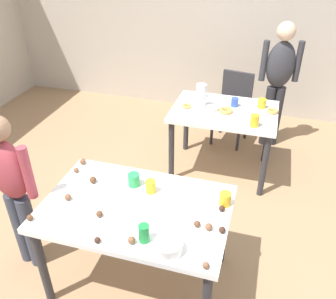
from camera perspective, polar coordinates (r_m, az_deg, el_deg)
ground_plane at (r=3.07m, az=-3.66°, el=-18.50°), size 6.40×6.40×0.00m
wall_back at (r=5.17m, az=8.48°, el=19.96°), size 6.40×0.10×2.60m
dining_table_near at (r=2.53m, az=-5.08°, el=-10.53°), size 1.28×0.84×0.75m
dining_table_far at (r=3.81m, az=8.85°, el=4.77°), size 1.07×0.77×0.75m
chair_far_table at (r=4.53m, az=10.39°, el=7.24°), size 0.46×0.46×0.87m
person_girl_near at (r=2.82m, az=-23.55°, el=-5.13°), size 0.46×0.25×1.34m
person_adult_far at (r=4.38m, az=17.23°, el=11.17°), size 0.45×0.27×1.50m
mixing_bowl at (r=2.15m, az=0.07°, el=-15.22°), size 0.17×0.17×0.08m
soda_can at (r=2.20m, az=-3.85°, el=-13.18°), size 0.07×0.07×0.12m
fork_near at (r=2.47m, az=-0.85°, el=-8.68°), size 0.17×0.02×0.01m
cup_near_0 at (r=2.55m, az=-2.78°, el=-5.90°), size 0.07×0.07×0.10m
cup_near_1 at (r=2.62m, az=-5.46°, el=-4.81°), size 0.09×0.09×0.10m
cup_near_2 at (r=2.47m, az=9.08°, el=-7.80°), size 0.08×0.08×0.10m
cake_ball_0 at (r=2.71m, az=-11.87°, el=-4.74°), size 0.05×0.05×0.05m
cake_ball_1 at (r=2.22m, az=-5.83°, el=-14.18°), size 0.05×0.05×0.05m
cake_ball_2 at (r=2.42m, az=-10.88°, el=-10.04°), size 0.04×0.04×0.04m
cake_ball_3 at (r=2.51m, az=-21.15°, el=-10.09°), size 0.04×0.04×0.04m
cake_ball_4 at (r=2.25m, az=-11.18°, el=-13.97°), size 0.04×0.04×0.04m
cake_ball_5 at (r=2.31m, az=4.66°, el=-11.72°), size 0.04×0.04×0.04m
cake_ball_6 at (r=2.30m, az=6.52°, el=-12.14°), size 0.05×0.05×0.05m
cake_ball_7 at (r=2.59m, az=-15.67°, el=-7.31°), size 0.05×0.05×0.05m
cake_ball_8 at (r=2.85m, az=-14.42°, el=-3.20°), size 0.04×0.04×0.04m
cake_ball_9 at (r=2.29m, az=8.62°, el=-12.55°), size 0.04×0.04×0.04m
cake_ball_10 at (r=2.93m, az=-13.42°, el=-1.86°), size 0.05×0.05×0.05m
cake_ball_11 at (r=2.44m, az=8.56°, el=-9.27°), size 0.04×0.04×0.04m
cake_ball_12 at (r=2.10m, az=6.05°, el=-17.89°), size 0.04×0.04×0.04m
pitcher_far at (r=3.74m, az=5.28°, el=8.51°), size 0.11×0.11×0.25m
cup_far_0 at (r=4.01m, az=5.36°, el=9.06°), size 0.08×0.08×0.11m
cup_far_1 at (r=3.47m, az=13.63°, el=4.49°), size 0.08×0.08×0.12m
cup_far_2 at (r=3.86m, az=14.73°, el=7.11°), size 0.09×0.09×0.10m
cup_far_3 at (r=3.84m, az=10.58°, el=7.43°), size 0.08×0.08×0.09m
donut_far_0 at (r=3.77m, az=3.00°, el=6.95°), size 0.10×0.10×0.03m
donut_far_1 at (r=3.74m, az=7.03°, el=6.61°), size 0.14×0.14×0.04m
donut_far_2 at (r=3.80m, az=16.29°, el=5.90°), size 0.12×0.12×0.03m
donut_far_3 at (r=3.70m, az=9.20°, el=6.16°), size 0.14×0.14×0.04m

